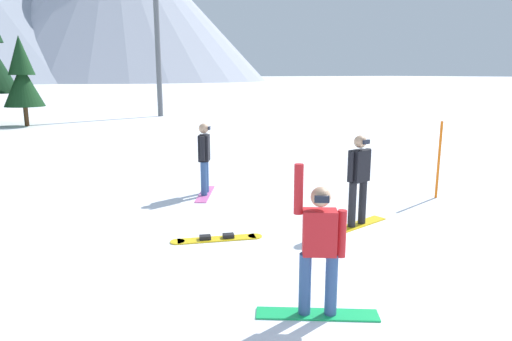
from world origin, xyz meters
TOP-DOWN VIEW (x-y plane):
  - ground_plane at (0.00, 0.00)m, footprint 800.00×800.00m
  - snowboarder_foreground at (-2.46, 0.93)m, footprint 1.43×1.04m
  - snowboarder_midground at (0.27, 3.30)m, footprint 1.60×0.56m
  - snowboarder_background at (-1.37, 6.97)m, footprint 1.06×1.48m
  - loose_snowboard_near_right at (-2.44, 3.95)m, footprint 1.66×0.76m
  - trail_marker_pole at (3.35, 3.96)m, footprint 0.06×0.06m
  - pine_tree_short at (-4.22, 25.94)m, footprint 2.16×2.16m
  - ski_lift_tower at (4.34, 28.15)m, footprint 3.58×0.36m

SIDE VIEW (x-z plane):
  - ground_plane at x=0.00m, z-range 0.00..0.00m
  - loose_snowboard_near_right at x=-2.44m, z-range -0.02..0.07m
  - snowboarder_foreground at x=-2.46m, z-range -0.06..1.84m
  - trail_marker_pole at x=3.35m, z-range 0.00..1.85m
  - snowboarder_background at x=-1.37m, z-range 0.05..1.81m
  - snowboarder_midground at x=0.27m, z-range 0.05..1.85m
  - pine_tree_short at x=-4.22m, z-range 0.23..5.22m
  - ski_lift_tower at x=4.34m, z-range 0.79..12.18m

